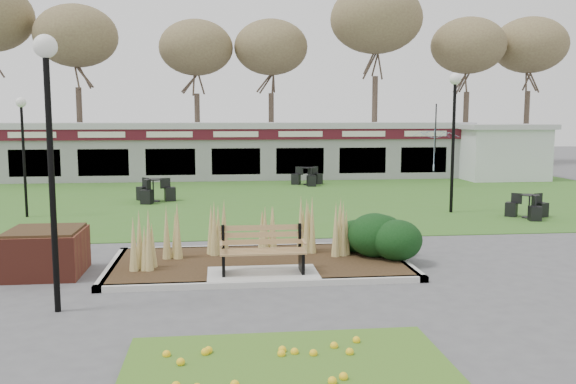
{
  "coord_description": "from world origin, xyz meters",
  "views": [
    {
      "loc": [
        -0.84,
        -11.68,
        3.24
      ],
      "look_at": [
        0.72,
        2.0,
        1.51
      ],
      "focal_mm": 38.0,
      "sensor_mm": 36.0,
      "label": 1
    }
  ],
  "objects": [
    {
      "name": "ground",
      "position": [
        0.0,
        0.0,
        0.0
      ],
      "size": [
        100.0,
        100.0,
        0.0
      ],
      "primitive_type": "plane",
      "color": "#515154",
      "rests_on": "ground"
    },
    {
      "name": "lawn",
      "position": [
        0.0,
        12.0,
        0.01
      ],
      "size": [
        34.0,
        16.0,
        0.02
      ],
      "primitive_type": "cube",
      "color": "#396C22",
      "rests_on": "ground"
    },
    {
      "name": "flower_bed",
      "position": [
        0.0,
        -4.6,
        0.07
      ],
      "size": [
        4.2,
        3.0,
        0.16
      ],
      "color": "#467521",
      "rests_on": "ground"
    },
    {
      "name": "planting_bed",
      "position": [
        1.27,
        1.35,
        0.37
      ],
      "size": [
        6.75,
        3.4,
        1.27
      ],
      "color": "black",
      "rests_on": "ground"
    },
    {
      "name": "park_bench",
      "position": [
        0.0,
        0.25,
        0.59
      ],
      "size": [
        1.7,
        0.66,
        0.93
      ],
      "color": "#A97E4C",
      "rests_on": "ground"
    },
    {
      "name": "brick_planter",
      "position": [
        -4.4,
        1.0,
        0.48
      ],
      "size": [
        1.5,
        1.5,
        0.95
      ],
      "color": "maroon",
      "rests_on": "ground"
    },
    {
      "name": "food_pavilion",
      "position": [
        0.0,
        19.96,
        1.48
      ],
      "size": [
        24.6,
        3.4,
        2.9
      ],
      "color": "gray",
      "rests_on": "ground"
    },
    {
      "name": "service_hut",
      "position": [
        13.5,
        18.0,
        1.45
      ],
      "size": [
        4.4,
        3.4,
        2.83
      ],
      "color": "silver",
      "rests_on": "ground"
    },
    {
      "name": "tree_backdrop",
      "position": [
        0.0,
        28.0,
        8.36
      ],
      "size": [
        47.24,
        5.24,
        10.36
      ],
      "color": "#47382B",
      "rests_on": "ground"
    },
    {
      "name": "lamp_post_near_left",
      "position": [
        -3.54,
        -1.49,
        3.29
      ],
      "size": [
        0.37,
        0.37,
        4.52
      ],
      "color": "black",
      "rests_on": "ground"
    },
    {
      "name": "lamp_post_mid_left",
      "position": [
        -6.99,
        8.42,
        2.78
      ],
      "size": [
        0.32,
        0.32,
        3.82
      ],
      "color": "black",
      "rests_on": "ground"
    },
    {
      "name": "lamp_post_mid_right",
      "position": [
        6.89,
        7.81,
        3.38
      ],
      "size": [
        0.38,
        0.38,
        4.64
      ],
      "color": "black",
      "rests_on": "ground"
    },
    {
      "name": "bistro_set_a",
      "position": [
        -3.32,
        11.54,
        0.3
      ],
      "size": [
        1.55,
        1.56,
        0.85
      ],
      "color": "black",
      "rests_on": "ground"
    },
    {
      "name": "bistro_set_c",
      "position": [
        8.93,
        6.43,
        0.27
      ],
      "size": [
        1.38,
        1.31,
        0.74
      ],
      "color": "black",
      "rests_on": "ground"
    },
    {
      "name": "bistro_set_d",
      "position": [
        3.31,
        16.47,
        0.29
      ],
      "size": [
        1.55,
        1.41,
        0.82
      ],
      "color": "black",
      "rests_on": "ground"
    },
    {
      "name": "patio_umbrella",
      "position": [
        8.94,
        15.09,
        1.7
      ],
      "size": [
        2.72,
        2.74,
        2.68
      ],
      "color": "black",
      "rests_on": "ground"
    },
    {
      "name": "car_black",
      "position": [
        -8.65,
        24.5,
        0.69
      ],
      "size": [
        4.4,
        2.53,
        1.37
      ],
      "primitive_type": "imported",
      "rotation": [
        0.0,
        0.0,
        1.3
      ],
      "color": "black",
      "rests_on": "ground"
    }
  ]
}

